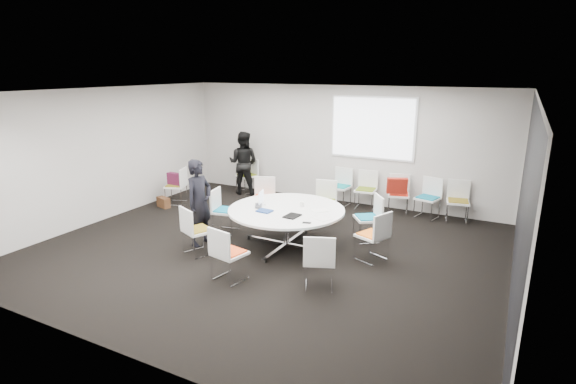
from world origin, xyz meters
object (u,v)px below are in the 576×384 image
at_px(chair_ring_d, 264,205).
at_px(chair_ring_a, 372,245).
at_px(chair_ring_e, 225,219).
at_px(laptop, 261,206).
at_px(chair_ring_b, 368,227).
at_px(chair_back_e, 457,209).
at_px(chair_back_a, 340,194).
at_px(chair_ring_f, 198,240).
at_px(chair_back_d, 427,206).
at_px(chair_ring_g, 229,264).
at_px(person_main, 199,203).
at_px(conference_table, 286,219).
at_px(chair_ring_h, 319,271).
at_px(chair_person_back, 247,182).
at_px(chair_spare_left, 177,193).
at_px(cup, 302,204).
at_px(chair_back_b, 365,197).
at_px(person_back, 243,163).
at_px(chair_back_c, 398,202).
at_px(maroon_bag, 175,179).
at_px(brown_bag, 163,202).
at_px(chair_ring_c, 324,209).

bearing_deg(chair_ring_d, chair_ring_a, 136.73).
distance_m(chair_ring_e, laptop, 1.08).
bearing_deg(chair_ring_b, chair_back_e, -71.05).
bearing_deg(chair_back_a, chair_ring_f, 79.56).
xyz_separation_m(chair_back_a, chair_back_d, (2.05, -0.03, 0.00)).
xyz_separation_m(chair_ring_g, person_main, (-1.33, 1.01, 0.53)).
height_order(conference_table, person_main, person_main).
bearing_deg(chair_ring_b, chair_ring_h, 142.71).
height_order(chair_ring_e, chair_person_back, same).
bearing_deg(chair_spare_left, chair_ring_a, -121.87).
bearing_deg(cup, chair_back_b, 82.04).
xyz_separation_m(chair_ring_d, laptop, (0.73, -1.34, 0.47)).
bearing_deg(person_back, chair_back_c, 169.95).
bearing_deg(chair_ring_h, person_back, 112.98).
relative_size(chair_ring_f, chair_back_d, 1.00).
bearing_deg(chair_ring_a, chair_back_b, 42.76).
xyz_separation_m(conference_table, laptop, (-0.48, -0.09, 0.22)).
bearing_deg(maroon_bag, chair_ring_f, -42.63).
xyz_separation_m(chair_back_a, chair_back_e, (2.67, -0.00, 0.00)).
bearing_deg(chair_ring_f, brown_bag, 167.32).
bearing_deg(brown_bag, chair_ring_e, -17.19).
height_order(chair_ring_b, laptop, chair_ring_b).
xyz_separation_m(chair_ring_c, chair_back_b, (0.49, 1.33, 0.00)).
distance_m(chair_back_d, chair_person_back, 4.65).
xyz_separation_m(conference_table, chair_back_b, (0.56, 2.92, -0.25)).
bearing_deg(brown_bag, chair_ring_d, 9.98).
distance_m(chair_ring_b, brown_bag, 4.94).
distance_m(conference_table, chair_back_b, 2.98).
xyz_separation_m(chair_ring_a, chair_ring_c, (-1.51, 1.46, 0.00)).
bearing_deg(chair_back_e, chair_ring_d, 13.62).
bearing_deg(chair_back_e, cup, 37.92).
distance_m(chair_back_a, cup, 2.72).
xyz_separation_m(chair_ring_c, chair_back_d, (1.90, 1.29, 0.00)).
height_order(chair_ring_g, maroon_bag, chair_ring_g).
height_order(chair_ring_c, chair_back_b, same).
xyz_separation_m(chair_ring_e, maroon_bag, (-2.20, 1.08, 0.34)).
height_order(chair_back_c, person_main, person_main).
bearing_deg(chair_ring_e, chair_ring_g, 25.37).
xyz_separation_m(chair_ring_c, chair_back_e, (2.52, 1.33, 0.00)).
bearing_deg(conference_table, chair_ring_f, -139.50).
bearing_deg(chair_ring_e, person_back, -165.82).
height_order(chair_ring_a, chair_back_b, same).
bearing_deg(chair_ring_d, chair_back_c, -168.60).
bearing_deg(person_main, person_back, 25.24).
height_order(chair_ring_e, person_main, person_main).
bearing_deg(conference_table, chair_ring_c, 87.23).
bearing_deg(chair_ring_e, conference_table, 74.38).
bearing_deg(person_main, chair_ring_a, -70.91).
xyz_separation_m(chair_ring_e, cup, (1.63, 0.14, 0.50)).
distance_m(chair_ring_e, person_back, 2.95).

